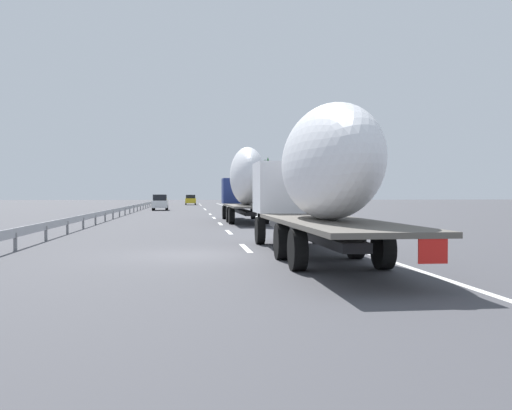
{
  "coord_description": "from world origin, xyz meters",
  "views": [
    {
      "loc": [
        -17.64,
        0.17,
        1.9
      ],
      "look_at": [
        12.36,
        -3.39,
        1.32
      ],
      "focal_mm": 39.54,
      "sensor_mm": 36.0,
      "label": 1
    }
  ],
  "objects_px": {
    "truck_lead": "(245,182)",
    "car_white_van": "(160,202)",
    "car_yellow_coupe": "(191,200)",
    "truck_trailing": "(318,175)",
    "road_sign": "(250,191)"
  },
  "relations": [
    {
      "from": "truck_trailing",
      "to": "road_sign",
      "type": "distance_m",
      "value": 47.07
    },
    {
      "from": "truck_lead",
      "to": "road_sign",
      "type": "relative_size",
      "value": 4.26
    },
    {
      "from": "car_white_van",
      "to": "road_sign",
      "type": "bearing_deg",
      "value": -110.14
    },
    {
      "from": "truck_lead",
      "to": "truck_trailing",
      "type": "xyz_separation_m",
      "value": [
        -21.49,
        -0.0,
        -0.28
      ]
    },
    {
      "from": "car_yellow_coupe",
      "to": "road_sign",
      "type": "xyz_separation_m",
      "value": [
        -37.1,
        -6.63,
        1.3
      ]
    },
    {
      "from": "car_yellow_coupe",
      "to": "car_white_van",
      "type": "relative_size",
      "value": 1.16
    },
    {
      "from": "road_sign",
      "to": "truck_trailing",
      "type": "bearing_deg",
      "value": 176.22
    },
    {
      "from": "truck_lead",
      "to": "car_white_van",
      "type": "relative_size",
      "value": 3.4
    },
    {
      "from": "truck_lead",
      "to": "car_yellow_coupe",
      "type": "relative_size",
      "value": 2.93
    },
    {
      "from": "car_yellow_coupe",
      "to": "car_white_van",
      "type": "distance_m",
      "value": 33.53
    },
    {
      "from": "truck_trailing",
      "to": "car_white_van",
      "type": "distance_m",
      "value": 51.27
    },
    {
      "from": "truck_lead",
      "to": "car_white_van",
      "type": "height_order",
      "value": "truck_lead"
    },
    {
      "from": "car_yellow_coupe",
      "to": "road_sign",
      "type": "distance_m",
      "value": 37.71
    },
    {
      "from": "car_yellow_coupe",
      "to": "road_sign",
      "type": "height_order",
      "value": "road_sign"
    },
    {
      "from": "truck_lead",
      "to": "car_yellow_coupe",
      "type": "xyz_separation_m",
      "value": [
        62.58,
        3.53,
        -1.84
      ]
    }
  ]
}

